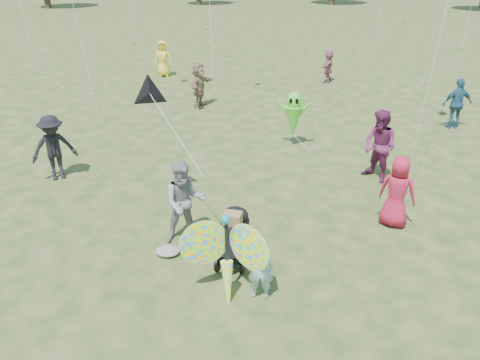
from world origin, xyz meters
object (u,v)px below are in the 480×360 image
Objects in this scene: crowd_a at (397,192)px; crowd_j at (328,66)px; crowd_e at (380,147)px; crowd_g at (163,59)px; crowd_b at (54,148)px; alien_kite at (293,116)px; child_girl at (260,268)px; butterfly_kite at (227,257)px; jogging_stroller at (233,233)px; crowd_d at (199,85)px; crowd_c at (457,104)px; adult_man at (185,202)px.

crowd_a reaches higher than crowd_j.
crowd_e reaches higher than crowd_g.
alien_kite is at bearing -7.09° from crowd_b.
child_girl is 0.64× the size of crowd_e.
crowd_g is 1.14× the size of crowd_j.
butterfly_kite is at bearing -94.69° from alien_kite.
crowd_b is 6.02m from jogging_stroller.
crowd_d reaches higher than jogging_stroller.
crowd_j is (-4.32, 5.93, -0.10)m from crowd_c.
child_girl is 11.63m from crowd_d.
alien_kite is (0.70, 6.28, 0.36)m from jogging_stroller.
alien_kite is (1.80, 5.74, 0.09)m from adult_man.
crowd_d is 1.14× the size of crowd_j.
crowd_g is (-3.04, 4.76, 0.00)m from crowd_d.
crowd_a is at bearing -128.99° from crowd_d.
crowd_e is at bearing 41.69° from crowd_c.
crowd_d is 11.54m from butterfly_kite.
crowd_b reaches higher than crowd_d.
child_girl is at bearing -66.88° from crowd_e.
child_girl is at bearing 8.80° from butterfly_kite.
crowd_a is at bearing -43.17° from crowd_b.
crowd_j is 8.67m from alien_kite.
butterfly_kite is at bearing 5.95° from child_girl.
crowd_d is (-2.09, 9.41, -0.02)m from adult_man.
child_girl is 1.21m from jogging_stroller.
crowd_d is at bearing -31.58° from crowd_a.
crowd_a reaches higher than jogging_stroller.
crowd_c is at bearing -92.11° from crowd_a.
child_girl is 0.70× the size of crowd_g.
crowd_a is 13.06m from crowd_j.
child_girl is at bearing -90.35° from alien_kite.
crowd_g is at bearing 129.42° from alien_kite.
crowd_a is 15.92m from crowd_g.
crowd_c is 9.31m from crowd_d.
alien_kite is at bearing -173.43° from crowd_e.
adult_man is 6.01m from alien_kite.
crowd_a reaches higher than child_girl.
butterfly_kite is (-0.56, -0.09, 0.21)m from child_girl.
crowd_d reaches higher than crowd_c.
crowd_d is 6.98m from crowd_j.
butterfly_kite is (3.29, -11.06, -0.05)m from crowd_d.
crowd_c is (5.41, 9.98, 0.26)m from child_girl.
alien_kite is (3.89, -3.68, 0.11)m from crowd_d.
crowd_j is at bearing 56.53° from adult_man.
crowd_g is at bearing 57.76° from crowd_b.
crowd_j is (7.03, 12.02, -0.12)m from crowd_b.
crowd_b is at bearing -123.00° from crowd_e.
child_girl is 0.70× the size of crowd_c.
jogging_stroller is 1.12m from butterfly_kite.
crowd_g reaches higher than butterfly_kite.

